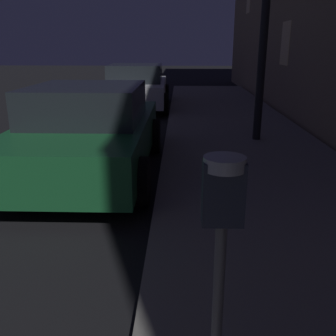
# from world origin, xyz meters

# --- Properties ---
(parking_meter) EXTENTS (0.19, 0.19, 1.40)m
(parking_meter) POSITION_xyz_m (4.51, 0.95, 1.21)
(parking_meter) COLOR #59595B
(parking_meter) RESTS_ON sidewalk
(car_green) EXTENTS (2.13, 4.20, 1.43)m
(car_green) POSITION_xyz_m (2.85, 5.27, 0.70)
(car_green) COLOR #19592D
(car_green) RESTS_ON ground
(car_white) EXTENTS (2.21, 4.39, 1.43)m
(car_white) POSITION_xyz_m (2.85, 12.10, 0.70)
(car_white) COLOR silver
(car_white) RESTS_ON ground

